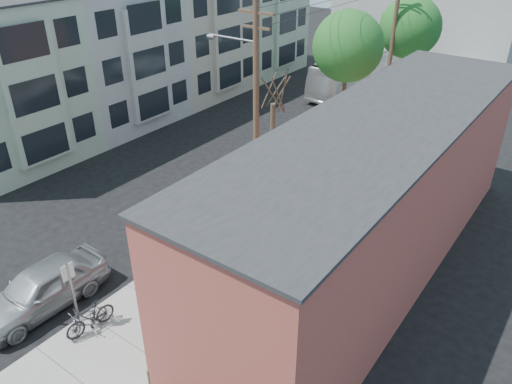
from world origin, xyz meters
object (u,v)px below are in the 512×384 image
Objects in this scene: tree_leafy_mid at (348,47)px; car_3 at (313,130)px; utility_pole_near at (255,104)px; tree_bare at (272,154)px; patron_grey at (206,282)px; car_4 at (353,109)px; car_2 at (267,160)px; bus at (359,72)px; patron_green at (238,284)px; car_0 at (41,288)px; sign_post at (72,289)px; tree_leafy_far at (410,28)px; parking_meter_far at (280,170)px; patio_chair_b at (207,313)px; parking_meter_near at (151,256)px; cyclist at (206,245)px; car_1 at (196,204)px; parked_bike_a at (90,317)px; patio_chair_a at (222,303)px; parked_bike_b at (87,319)px.

tree_leafy_mid is 6.35m from car_3.
tree_bare is at bearing 64.27° from utility_pole_near.
patron_grey reaches higher than car_4.
bus reaches higher than car_2.
car_0 is at bearing -71.61° from patron_green.
sign_post is 0.28× the size of utility_pole_near.
tree_leafy_far is 28.70m from car_0.
tree_leafy_mid is (0.55, 5.68, 5.49)m from parking_meter_far.
utility_pole_near is at bearing -85.10° from car_4.
tree_leafy_far reaches higher than car_3.
utility_pole_near is at bearing 98.17° from patio_chair_b.
bus is (-3.97, 26.90, 0.60)m from parking_meter_near.
cyclist is (1.35, -7.51, 0.05)m from parking_meter_far.
car_0 is at bearing -97.65° from tree_leafy_mid.
parking_meter_near is at bearing -98.29° from patron_green.
cyclist is at bearing -82.32° from tree_bare.
patron_green is 27.38m from bus.
car_1 is 22.79m from bus.
tree_leafy_mid reaches higher than car_3.
car_1 is at bearing 101.13° from sign_post.
patron_grey is 4.18m from parked_bike_a.
tree_bare is (0.55, -1.61, 1.72)m from parking_meter_far.
car_1 is at bearing 124.97° from patio_chair_a.
parking_meter_far is 0.11× the size of bus.
sign_post is 5.78m from patron_green.
patron_grey is 4.32m from parked_bike_b.
utility_pole_near is 5.51m from car_1.
parked_bike_a is at bearing -89.89° from tree_leafy_far.
parking_meter_far is 0.74× the size of parked_bike_b.
utility_pole_near is 6.78m from cyclist.
sign_post is 24.53m from car_4.
utility_pole_near reaches higher than parking_meter_near.
parked_bike_a is at bearing 16.50° from parked_bike_b.
car_3 is 1.07× the size of car_4.
sign_post is 11.38m from tree_bare.
parking_meter_far is at bearing -95.53° from tree_leafy_mid.
bus is at bearing -72.88° from cyclist.
patio_chair_b is at bearing -70.88° from car_3.
patio_chair_b is 17.62m from car_3.
patio_chair_a is 0.52× the size of patron_green.
tree_leafy_mid reaches higher than car_4.
patron_green is at bearing -64.74° from tree_bare.
patron_grey is (2.40, -24.53, -4.86)m from tree_leafy_far.
parked_bike_b is (-3.23, -2.69, -0.00)m from patio_chair_b.
utility_pole_near is 5.18× the size of patron_grey.
patio_chair_a is (3.78, -0.12, -0.39)m from parking_meter_near.
tree_bare is 8.28m from patron_grey.
parking_meter_near is 3.79m from patio_chair_b.
patio_chair_b is 0.08× the size of bus.
car_2 is (-2.00, -4.83, -5.62)m from tree_leafy_mid.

